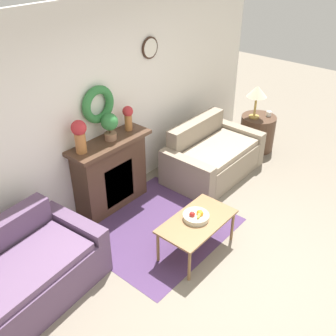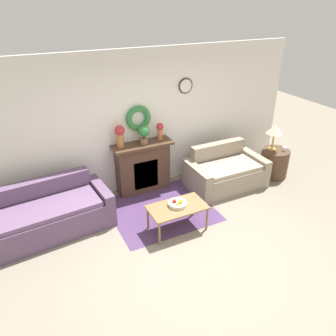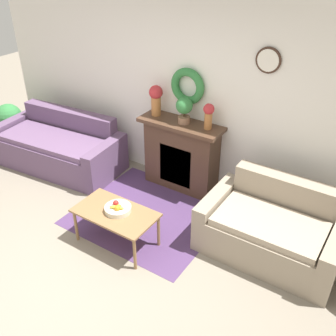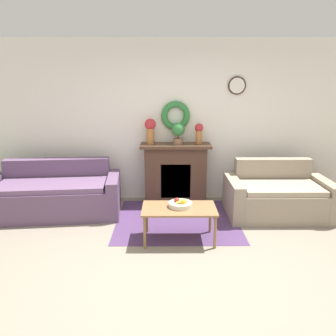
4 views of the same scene
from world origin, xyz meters
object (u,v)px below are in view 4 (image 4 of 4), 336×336
at_px(loveseat_right, 277,196).
at_px(potted_plant_on_mantel, 178,131).
at_px(vase_on_mantel_left, 150,129).
at_px(fireplace, 175,173).
at_px(coffee_table, 179,211).
at_px(vase_on_mantel_right, 199,132).
at_px(fruit_bowl, 181,204).
at_px(couch_left, 55,195).

xyz_separation_m(loveseat_right, potted_plant_on_mantel, (-1.52, 0.57, 0.93)).
xyz_separation_m(loveseat_right, vase_on_mantel_left, (-1.98, 0.59, 0.96)).
relative_size(fireplace, loveseat_right, 0.76).
height_order(coffee_table, potted_plant_on_mantel, potted_plant_on_mantel).
distance_m(loveseat_right, vase_on_mantel_right, 1.60).
bearing_deg(fruit_bowl, vase_on_mantel_left, 107.30).
distance_m(couch_left, potted_plant_on_mantel, 2.21).
bearing_deg(loveseat_right, coffee_table, -150.62).
relative_size(vase_on_mantel_right, potted_plant_on_mantel, 0.95).
xyz_separation_m(fruit_bowl, potted_plant_on_mantel, (0.01, 1.40, 0.73)).
bearing_deg(fruit_bowl, coffee_table, -119.98).
height_order(couch_left, vase_on_mantel_right, vase_on_mantel_right).
height_order(fruit_bowl, vase_on_mantel_left, vase_on_mantel_left).
bearing_deg(vase_on_mantel_right, coffee_table, -104.47).
distance_m(couch_left, vase_on_mantel_left, 1.84).
xyz_separation_m(fireplace, vase_on_mantel_left, (-0.42, 0.01, 0.74)).
height_order(couch_left, vase_on_mantel_left, vase_on_mantel_left).
distance_m(coffee_table, potted_plant_on_mantel, 1.65).
relative_size(fireplace, couch_left, 0.56).
relative_size(loveseat_right, potted_plant_on_mantel, 4.34).
bearing_deg(fireplace, vase_on_mantel_left, 179.22).
xyz_separation_m(couch_left, loveseat_right, (3.46, -0.06, -0.00)).
relative_size(fireplace, coffee_table, 1.23).
relative_size(fireplace, potted_plant_on_mantel, 3.28).
bearing_deg(coffee_table, fireplace, 90.41).
height_order(coffee_table, vase_on_mantel_right, vase_on_mantel_right).
bearing_deg(vase_on_mantel_left, fruit_bowl, -72.70).
distance_m(fruit_bowl, vase_on_mantel_left, 1.67).
bearing_deg(fireplace, fruit_bowl, -88.95).
height_order(fireplace, loveseat_right, fireplace).
bearing_deg(loveseat_right, vase_on_mantel_left, 163.77).
xyz_separation_m(fireplace, couch_left, (-1.90, -0.52, -0.21)).
xyz_separation_m(couch_left, coffee_table, (1.91, -0.92, 0.10)).
relative_size(loveseat_right, vase_on_mantel_right, 4.57).
height_order(fireplace, vase_on_mantel_left, vase_on_mantel_left).
bearing_deg(coffee_table, vase_on_mantel_right, 75.53).
distance_m(fireplace, fruit_bowl, 1.42).
distance_m(vase_on_mantel_left, potted_plant_on_mantel, 0.46).
relative_size(loveseat_right, coffee_table, 1.63).
relative_size(fireplace, fruit_bowl, 3.82).
bearing_deg(coffee_table, couch_left, 154.19).
bearing_deg(fireplace, potted_plant_on_mantel, -19.62).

